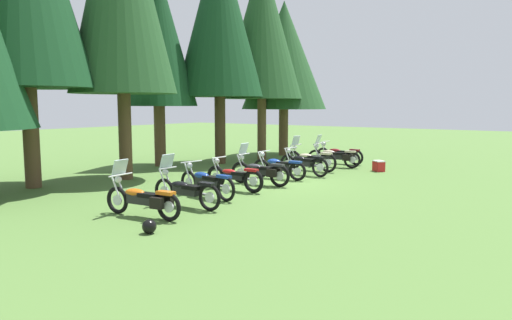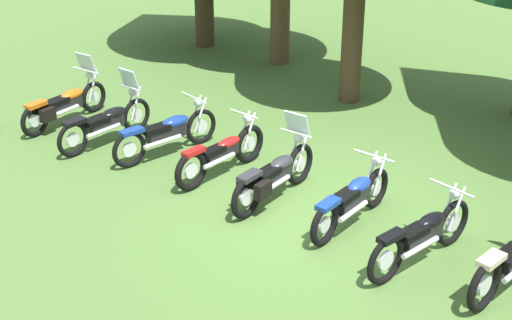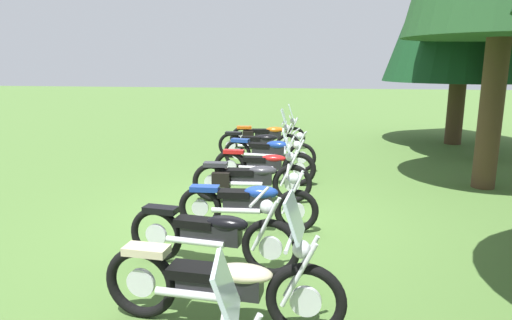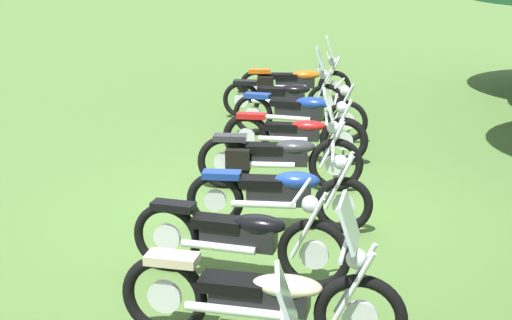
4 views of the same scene
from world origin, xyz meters
name	(u,v)px [view 2 (image 2 of 4)]	position (x,y,z in m)	size (l,w,h in m)	color
ground_plane	(310,215)	(0.00, 0.00, 0.00)	(80.00, 80.00, 0.00)	#4C7033
motorcycle_0	(64,103)	(-6.10, -0.38, 0.45)	(0.79, 2.26, 1.35)	black
motorcycle_1	(107,121)	(-4.69, -0.38, 0.46)	(0.63, 2.26, 1.36)	black
motorcycle_2	(167,132)	(-3.41, 0.03, 0.46)	(0.78, 2.31, 1.00)	black
motorcycle_3	(222,153)	(-2.06, 0.09, 0.43)	(0.66, 2.20, 1.01)	black
motorcycle_4	(274,175)	(-0.77, -0.01, 0.47)	(0.67, 2.24, 1.38)	black
motorcycle_5	(353,199)	(0.66, 0.21, 0.45)	(0.74, 2.18, 0.99)	black
motorcycle_6	(422,235)	(2.03, -0.02, 0.46)	(0.77, 2.26, 1.02)	black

